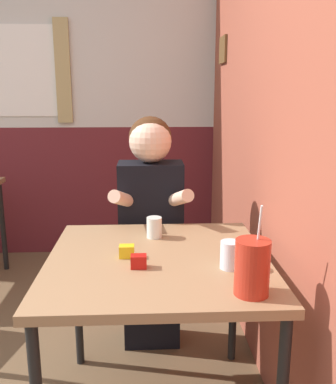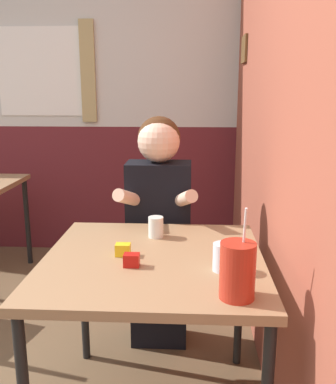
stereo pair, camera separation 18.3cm
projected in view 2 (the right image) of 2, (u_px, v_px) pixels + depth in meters
The scene contains 9 objects.
brick_wall_right at pixel (266, 100), 2.35m from camera, with size 0.08×4.38×2.70m.
back_wall at pixel (65, 96), 3.61m from camera, with size 5.88×0.09×2.70m.
main_table at pixel (153, 273), 1.74m from camera, with size 0.88×0.88×0.75m.
person_seated at pixel (159, 226), 2.31m from camera, with size 0.42×0.42×1.27m.
cocktail_pitcher at pixel (237, 271), 1.36m from camera, with size 0.12×0.12×0.31m.
glass_near_pitcher at pixel (223, 257), 1.58m from camera, with size 0.08×0.08×0.11m.
glass_center at pixel (156, 227), 1.95m from camera, with size 0.07×0.07×0.09m.
condiment_ketchup at pixel (132, 260), 1.62m from camera, with size 0.06×0.04×0.05m.
condiment_mustard at pixel (123, 250), 1.73m from camera, with size 0.06×0.04×0.05m.
Camera 2 is at (1.07, -1.24, 1.40)m, focal length 40.00 mm.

